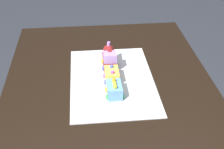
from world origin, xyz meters
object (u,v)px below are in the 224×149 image
cake_car_tanker_lemon (112,75)px  cake_car_hopper_sky_blue (115,89)px  dining_table (110,106)px  cake_locomotive (109,58)px

cake_car_tanker_lemon → cake_car_hopper_sky_blue: 0.12m
dining_table → cake_car_hopper_sky_blue: (0.06, 0.01, 0.14)m
cake_locomotive → cake_car_tanker_lemon: (0.13, 0.00, -0.02)m
cake_car_tanker_lemon → cake_car_hopper_sky_blue: size_ratio=1.00×
cake_locomotive → cake_car_hopper_sky_blue: size_ratio=1.40×
dining_table → cake_car_tanker_lemon: bearing=166.8°
cake_locomotive → cake_car_tanker_lemon: size_ratio=1.40×
dining_table → cake_locomotive: bearing=175.7°
cake_car_hopper_sky_blue → cake_locomotive: bearing=-180.0°
dining_table → cake_car_tanker_lemon: 0.15m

